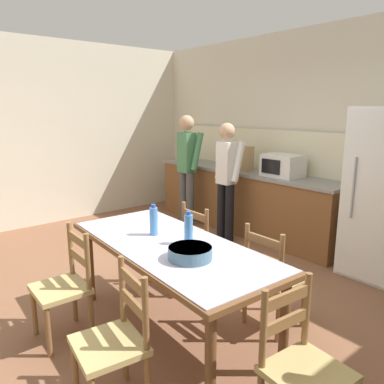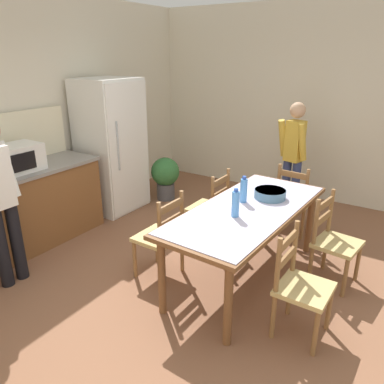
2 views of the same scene
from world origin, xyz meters
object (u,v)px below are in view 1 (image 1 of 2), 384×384
bottle_off_centre (189,229)px  bottle_near_centre (154,221)px  chair_head_end (302,368)px  microwave (283,166)px  person_at_counter (227,176)px  chair_side_near_right (115,342)px  serving_bowl (190,252)px  dining_table (170,253)px  paper_bag (244,158)px  chair_side_far_right (272,279)px  chair_side_far_left (205,247)px  person_at_sink (187,165)px  chair_side_near_left (65,286)px

bottle_off_centre → bottle_near_centre: bearing=-165.7°
bottle_off_centre → chair_head_end: bearing=-7.7°
microwave → person_at_counter: 0.77m
chair_side_near_right → serving_bowl: bearing=103.9°
dining_table → paper_bag: bearing=120.9°
chair_head_end → chair_side_far_right: bearing=51.6°
serving_bowl → chair_side_far_right: size_ratio=0.35×
chair_side_far_left → person_at_sink: 2.24m
microwave → chair_side_near_left: bearing=-84.8°
bottle_near_centre → person_at_counter: (-1.07, 1.93, 0.02)m
microwave → bottle_near_centre: size_ratio=1.85×
paper_bag → chair_side_far_left: bearing=-58.5°
microwave → chair_side_far_left: microwave is taller
chair_head_end → chair_side_far_right: size_ratio=1.00×
bottle_near_centre → person_at_counter: person_at_counter is taller
chair_side_far_right → paper_bag: bearing=-41.4°
chair_side_far_right → chair_side_near_left: bearing=55.5°
chair_head_end → person_at_sink: size_ratio=0.52×
chair_side_near_left → chair_side_near_right: bearing=-1.2°
bottle_off_centre → chair_side_near_left: 1.11m
chair_side_far_left → bottle_near_centre: bearing=103.8°
serving_bowl → bottle_near_centre: bearing=171.3°
chair_side_near_left → bottle_near_centre: bearing=73.2°
serving_bowl → chair_side_near_right: bearing=-83.6°
chair_side_far_right → chair_side_far_left: size_ratio=1.00×
bottle_near_centre → chair_side_far_left: size_ratio=0.30×
person_at_sink → bottle_near_centre: bearing=-134.7°
bottle_near_centre → chair_head_end: bottle_near_centre is taller
serving_bowl → person_at_sink: (-2.57, 2.04, 0.14)m
chair_side_far_left → person_at_counter: bearing=-52.1°
bottle_near_centre → chair_side_far_right: (0.74, 0.69, -0.47)m
bottle_near_centre → chair_side_near_left: (-0.24, -0.71, -0.47)m
dining_table → person_at_sink: (-2.22, 1.96, 0.28)m
chair_side_far_right → person_at_counter: bearing=-34.0°
chair_head_end → person_at_sink: (-3.52, 2.02, 0.54)m
chair_head_end → chair_side_far_right: 1.11m
paper_bag → bottle_near_centre: paper_bag is taller
chair_side_far_left → chair_head_end: bearing=155.9°
chair_side_near_right → chair_side_far_right: same height
bottle_off_centre → chair_side_near_left: bottle_off_centre is taller
microwave → person_at_counter: bearing=-136.5°
chair_head_end → chair_side_near_right: (-0.88, -0.69, 0.00)m
chair_side_far_right → bottle_off_centre: bearing=57.8°
microwave → person_at_sink: person_at_sink is taller
dining_table → person_at_sink: person_at_sink is taller
chair_head_end → chair_side_near_right: 1.11m
dining_table → chair_side_near_right: 0.90m
microwave → dining_table: microwave is taller
dining_table → bottle_near_centre: bearing=177.4°
microwave → chair_side_near_right: (1.20, -3.21, -0.64)m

